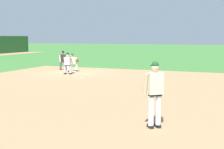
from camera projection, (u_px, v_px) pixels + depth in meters
ground_plane at (73, 73)px, 21.97m from camera, size 160.00×160.00×0.00m
infield_dirt_patch at (96, 88)px, 15.32m from camera, size 18.00×18.00×0.01m
first_base_bag at (73, 72)px, 21.96m from camera, size 0.38×0.38×0.09m
baseball at (81, 78)px, 18.81m from camera, size 0.07×0.07×0.07m
pitcher at (155, 90)px, 8.59m from camera, size 0.85×0.57×1.86m
first_baseman at (73, 62)px, 22.48m from camera, size 0.78×1.07×1.34m
baserunner at (68, 63)px, 20.87m from camera, size 0.51×0.64×1.46m
umpire at (63, 59)px, 23.73m from camera, size 0.66×0.68×1.46m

